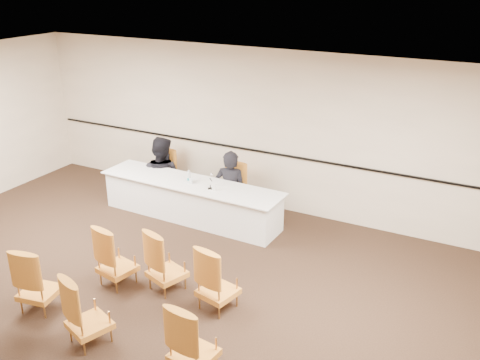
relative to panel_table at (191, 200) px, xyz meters
name	(u,v)px	position (x,y,z in m)	size (l,w,h in m)	color
floor	(134,315)	(0.93, -2.86, -0.35)	(10.00, 10.00, 0.00)	black
ceiling	(114,93)	(0.93, -2.86, 2.65)	(10.00, 10.00, 0.00)	silver
wall_back	(265,131)	(0.93, 1.14, 1.15)	(10.00, 0.04, 3.00)	beige
wall_rail	(263,152)	(0.93, 1.10, 0.75)	(9.80, 0.04, 0.03)	black
panel_table	(191,200)	(0.00, 0.00, 0.00)	(3.52, 0.82, 0.70)	silver
panelist_main	(231,193)	(0.54, 0.52, 0.04)	(0.61, 0.40, 1.67)	black
panelist_main_chair	(231,189)	(0.54, 0.52, 0.12)	(0.50, 0.50, 0.95)	#C17322
panelist_second	(162,181)	(-1.05, 0.56, -0.01)	(0.88, 0.69, 1.82)	black
panelist_second_chair	(161,174)	(-1.05, 0.56, 0.12)	(0.50, 0.50, 0.95)	#C17322
papers	(218,188)	(0.58, -0.01, 0.35)	(0.30, 0.22, 0.00)	white
microphone	(210,182)	(0.48, -0.10, 0.48)	(0.09, 0.18, 0.25)	black
water_bottle	(189,176)	(-0.02, -0.01, 0.47)	(0.07, 0.07, 0.23)	teal
drinking_glass	(191,181)	(0.04, -0.04, 0.40)	(0.06, 0.06, 0.10)	silver
coffee_cup	(214,187)	(0.57, -0.13, 0.41)	(0.08, 0.08, 0.12)	silver
aud_chair_front_left	(116,255)	(0.25, -2.36, 0.12)	(0.50, 0.50, 0.95)	#C17322
aud_chair_front_mid	(166,260)	(0.97, -2.14, 0.12)	(0.50, 0.50, 0.95)	#C17322
aud_chair_front_right	(218,277)	(1.84, -2.19, 0.12)	(0.50, 0.50, 0.95)	#C17322
aud_chair_back_left	(38,278)	(-0.27, -3.32, 0.12)	(0.50, 0.50, 0.95)	#C17322
aud_chair_back_mid	(88,309)	(0.80, -3.54, 0.12)	(0.50, 0.50, 0.95)	#C17322
aud_chair_back_right	(193,338)	(2.22, -3.40, 0.12)	(0.50, 0.50, 0.95)	#C17322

